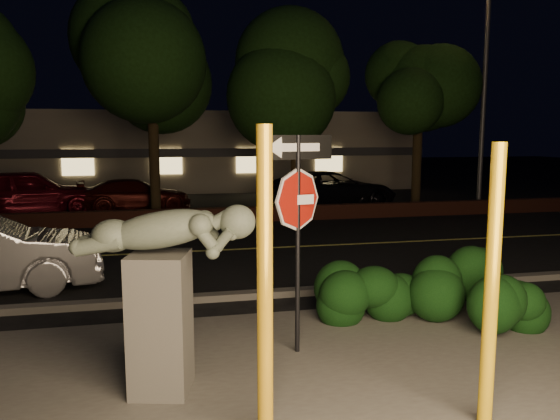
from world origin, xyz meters
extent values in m
plane|color=black|center=(0.00, 10.00, 0.00)|extent=(90.00, 90.00, 0.00)
cube|color=#4C4944|center=(0.00, -1.00, 0.01)|extent=(14.00, 6.00, 0.02)
cube|color=black|center=(0.00, 7.00, 0.01)|extent=(80.00, 8.00, 0.01)
cube|color=#C7C04F|center=(0.00, 7.00, 0.02)|extent=(80.00, 0.12, 0.00)
cube|color=#4C4944|center=(0.00, 2.90, 0.06)|extent=(80.00, 0.25, 0.12)
cube|color=#4E2319|center=(0.00, 11.30, 0.25)|extent=(40.00, 0.35, 0.50)
cube|color=black|center=(0.00, 17.00, 0.01)|extent=(40.00, 12.00, 0.01)
cube|color=gray|center=(0.00, 25.00, 2.00)|extent=(22.00, 10.00, 4.00)
cube|color=#333338|center=(0.00, 19.90, 2.00)|extent=(22.00, 0.20, 0.40)
cube|color=#FFD87F|center=(-6.00, 19.95, 1.60)|extent=(1.40, 0.08, 1.20)
cube|color=#FFD87F|center=(-2.00, 19.95, 1.60)|extent=(1.40, 0.08, 1.20)
cube|color=#FFD87F|center=(2.00, 19.95, 1.60)|extent=(1.40, 0.08, 1.20)
cube|color=#FFD87F|center=(6.00, 19.95, 1.60)|extent=(1.40, 0.08, 1.20)
cylinder|color=black|center=(-2.50, 13.20, 2.12)|extent=(0.36, 0.36, 4.25)
ellipsoid|color=black|center=(-2.50, 13.20, 6.07)|extent=(5.20, 5.20, 4.68)
cylinder|color=black|center=(2.50, 12.80, 2.00)|extent=(0.36, 0.36, 4.00)
ellipsoid|color=black|center=(2.50, 12.80, 5.68)|extent=(4.80, 4.80, 4.32)
cylinder|color=black|center=(7.50, 13.30, 1.95)|extent=(0.36, 0.36, 3.90)
ellipsoid|color=black|center=(7.50, 13.30, 5.44)|extent=(4.40, 4.40, 3.96)
cylinder|color=yellow|center=(-1.36, -1.62, 1.50)|extent=(0.15, 0.15, 3.00)
cylinder|color=yellow|center=(0.84, -1.84, 1.42)|extent=(0.14, 0.14, 2.84)
cylinder|color=black|center=(-0.55, 0.35, 1.45)|extent=(0.06, 0.06, 2.90)
cube|color=white|center=(-0.55, 0.35, 2.07)|extent=(0.43, 0.13, 0.12)
cube|color=black|center=(-0.55, 0.35, 2.74)|extent=(0.96, 0.25, 0.31)
cube|color=white|center=(-0.55, 0.35, 2.74)|extent=(0.61, 0.16, 0.12)
cube|color=#4C4944|center=(-2.33, -0.41, 0.81)|extent=(0.76, 0.76, 1.61)
sphere|color=slate|center=(-1.47, -0.62, 1.97)|extent=(0.38, 0.38, 0.38)
ellipsoid|color=black|center=(0.91, 1.44, 0.47)|extent=(2.01, 1.49, 0.95)
ellipsoid|color=black|center=(2.39, 1.40, 0.62)|extent=(1.90, 1.03, 1.23)
ellipsoid|color=black|center=(2.65, 0.46, 0.47)|extent=(1.57, 1.31, 0.94)
cylinder|color=#4A4A4F|center=(9.70, 12.39, 4.36)|extent=(0.17, 0.17, 8.72)
imported|color=maroon|center=(-6.96, 14.39, 0.84)|extent=(5.24, 3.04, 1.67)
imported|color=#3A0B08|center=(-3.26, 14.79, 0.60)|extent=(4.33, 2.21, 1.20)
imported|color=black|center=(4.10, 13.75, 0.74)|extent=(5.62, 3.26, 1.47)
camera|label=1|loc=(-2.26, -6.42, 2.92)|focal=35.00mm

